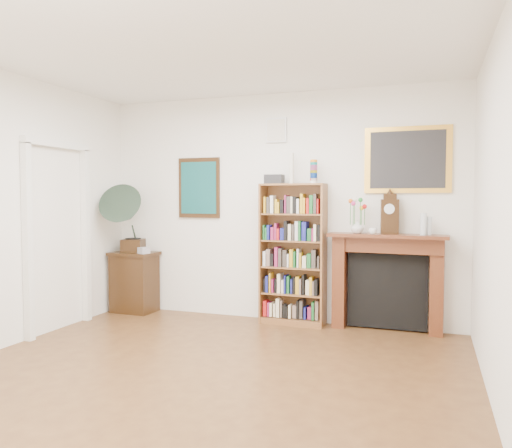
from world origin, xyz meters
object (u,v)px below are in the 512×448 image
at_px(bottle_left, 423,224).
at_px(bottle_right, 429,226).
at_px(gramophone, 126,214).
at_px(flower_vase, 357,227).
at_px(side_cabinet, 134,282).
at_px(cd_stack, 144,250).
at_px(bookshelf, 293,246).
at_px(fireplace, 387,274).
at_px(mantel_clock, 390,215).
at_px(teacup, 373,231).

bearing_deg(bottle_left, bottle_right, 38.64).
relative_size(gramophone, bottle_right, 4.49).
bearing_deg(bottle_left, flower_vase, 179.36).
xyz_separation_m(side_cabinet, bottle_left, (3.64, 0.05, 0.83)).
xyz_separation_m(flower_vase, bottle_right, (0.77, 0.04, 0.02)).
bearing_deg(cd_stack, flower_vase, 3.55).
relative_size(bookshelf, fireplace, 1.46).
bearing_deg(bookshelf, fireplace, 4.81).
bearing_deg(gramophone, bottle_left, -13.32).
bearing_deg(flower_vase, mantel_clock, 7.95).
bearing_deg(mantel_clock, bottle_right, -11.06).
height_order(cd_stack, mantel_clock, mantel_clock).
distance_m(bookshelf, bottle_left, 1.51).
xyz_separation_m(flower_vase, bottle_left, (0.72, -0.01, 0.04)).
distance_m(flower_vase, bottle_right, 0.77).
relative_size(bottle_left, bottle_right, 1.20).
height_order(mantel_clock, flower_vase, mantel_clock).
xyz_separation_m(bookshelf, bottle_left, (1.48, -0.02, 0.29)).
distance_m(gramophone, flower_vase, 2.99).
distance_m(mantel_clock, bottle_left, 0.38).
bearing_deg(bottle_left, cd_stack, -177.32).
xyz_separation_m(gramophone, bottle_right, (3.76, 0.18, -0.09)).
bearing_deg(fireplace, bottle_left, -8.82).
xyz_separation_m(fireplace, mantel_clock, (0.02, -0.02, 0.68)).
distance_m(cd_stack, mantel_clock, 3.11).
height_order(fireplace, gramophone, gramophone).
bearing_deg(bottle_right, side_cabinet, -178.48).
bearing_deg(side_cabinet, gramophone, -120.96).
bearing_deg(teacup, flower_vase, 158.52).
xyz_separation_m(bookshelf, gramophone, (-2.22, -0.16, 0.36)).
bearing_deg(flower_vase, bottle_right, 2.75).
height_order(fireplace, flower_vase, flower_vase).
bearing_deg(cd_stack, bottle_left, 2.68).
distance_m(bookshelf, bottle_right, 1.56).
height_order(flower_vase, bottle_right, bottle_right).
relative_size(gramophone, teacup, 9.88).
height_order(gramophone, cd_stack, gramophone).
bearing_deg(bottle_left, mantel_clock, 171.07).
height_order(flower_vase, bottle_left, bottle_left).
relative_size(bookshelf, bottle_left, 8.10).
height_order(bookshelf, gramophone, bookshelf).
relative_size(side_cabinet, bottle_left, 3.33).
xyz_separation_m(cd_stack, bottle_left, (3.43, 0.16, 0.39)).
bearing_deg(teacup, bottle_right, 10.41).
height_order(bookshelf, bottle_right, bookshelf).
xyz_separation_m(bookshelf, side_cabinet, (-2.16, -0.07, -0.54)).
relative_size(gramophone, mantel_clock, 1.98).
xyz_separation_m(bookshelf, bottle_right, (1.54, 0.02, 0.27)).
bearing_deg(side_cabinet, cd_stack, -24.36).
distance_m(flower_vase, teacup, 0.20).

